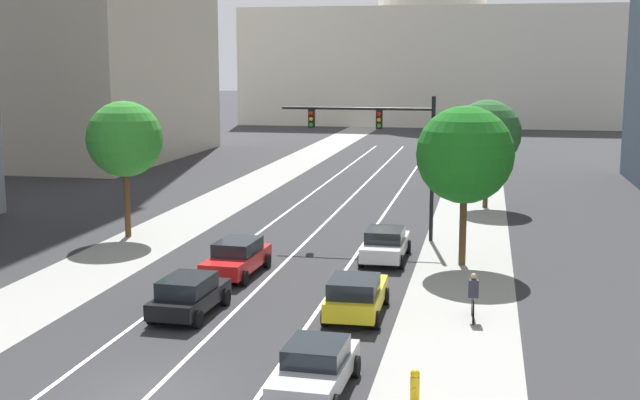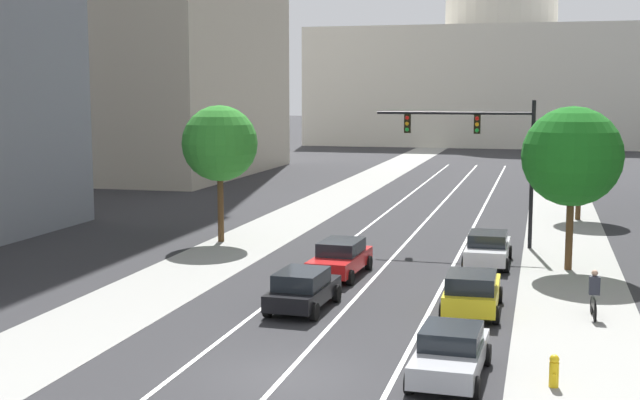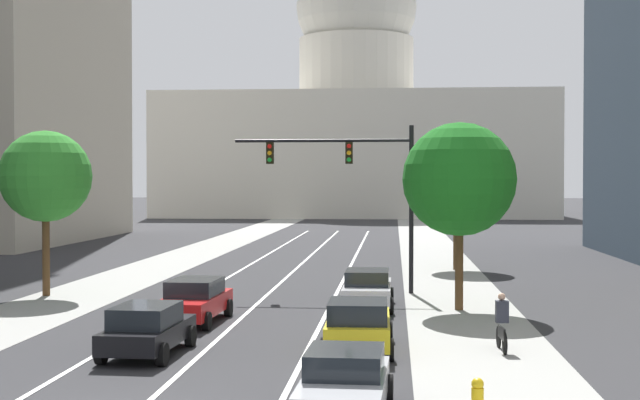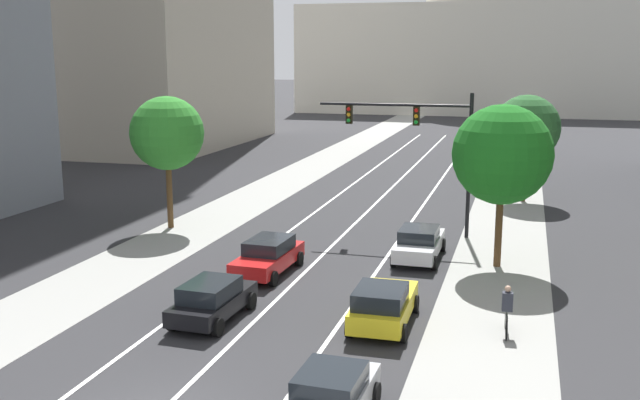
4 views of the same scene
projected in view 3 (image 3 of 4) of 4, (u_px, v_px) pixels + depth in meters
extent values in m
plane|color=#2B2B2D|center=(309.00, 257.00, 57.88)|extent=(400.00, 400.00, 0.00)
cube|color=gray|center=(168.00, 263.00, 53.58)|extent=(4.32, 130.00, 0.01)
cube|color=gray|center=(438.00, 265.00, 52.22)|extent=(4.32, 130.00, 0.01)
cube|color=white|center=(219.00, 283.00, 43.19)|extent=(0.16, 90.00, 0.01)
cube|color=white|center=(280.00, 283.00, 42.94)|extent=(0.16, 90.00, 0.01)
cube|color=white|center=(341.00, 284.00, 42.69)|extent=(0.16, 90.00, 0.01)
cube|color=beige|center=(356.00, 157.00, 128.93)|extent=(54.07, 29.47, 16.93)
cylinder|color=beige|center=(356.00, 69.00, 128.65)|extent=(16.60, 16.60, 8.65)
sphere|color=beige|center=(356.00, 6.00, 128.45)|extent=(17.49, 17.49, 17.49)
cube|color=yellow|center=(359.00, 328.00, 26.01)|extent=(1.87, 4.44, 0.66)
cube|color=black|center=(358.00, 311.00, 25.23)|extent=(1.70, 2.14, 0.59)
cylinder|color=black|center=(331.00, 331.00, 27.58)|extent=(0.23, 0.64, 0.64)
cylinder|color=black|center=(389.00, 331.00, 27.45)|extent=(0.23, 0.64, 0.64)
cylinder|color=black|center=(325.00, 349.00, 24.58)|extent=(0.23, 0.64, 0.64)
cylinder|color=black|center=(390.00, 350.00, 24.46)|extent=(0.23, 0.64, 0.64)
cube|color=red|center=(194.00, 305.00, 31.09)|extent=(1.94, 4.70, 0.64)
cube|color=black|center=(195.00, 287.00, 31.24)|extent=(1.71, 2.44, 0.57)
cylinder|color=black|center=(182.00, 307.00, 32.77)|extent=(0.25, 0.65, 0.64)
cylinder|color=black|center=(228.00, 308.00, 32.55)|extent=(0.25, 0.65, 0.64)
cylinder|color=black|center=(156.00, 320.00, 29.65)|extent=(0.25, 0.65, 0.64)
cylinder|color=black|center=(207.00, 321.00, 29.43)|extent=(0.25, 0.65, 0.64)
cube|color=#B2B5BA|center=(344.00, 389.00, 18.57)|extent=(1.86, 4.36, 0.60)
cube|color=black|center=(345.00, 362.00, 18.68)|extent=(1.65, 1.99, 0.53)
cylinder|color=black|center=(312.00, 386.00, 20.13)|extent=(0.24, 0.65, 0.64)
cylinder|color=black|center=(388.00, 388.00, 19.93)|extent=(0.24, 0.65, 0.64)
cube|color=silver|center=(367.00, 292.00, 34.68)|extent=(1.83, 4.72, 0.64)
cube|color=black|center=(367.00, 277.00, 34.46)|extent=(1.67, 2.18, 0.56)
cylinder|color=black|center=(347.00, 294.00, 36.36)|extent=(0.22, 0.64, 0.64)
cylinder|color=black|center=(391.00, 295.00, 36.20)|extent=(0.22, 0.64, 0.64)
cylinder|color=black|center=(342.00, 305.00, 33.17)|extent=(0.22, 0.64, 0.64)
cylinder|color=black|center=(390.00, 306.00, 33.01)|extent=(0.22, 0.64, 0.64)
cube|color=black|center=(148.00, 334.00, 25.31)|extent=(1.88, 4.22, 0.58)
cube|color=black|center=(146.00, 315.00, 25.07)|extent=(1.67, 2.32, 0.58)
cylinder|color=black|center=(136.00, 335.00, 26.82)|extent=(0.25, 0.65, 0.64)
cylinder|color=black|center=(191.00, 336.00, 26.61)|extent=(0.25, 0.65, 0.64)
cylinder|color=black|center=(101.00, 353.00, 24.02)|extent=(0.25, 0.65, 0.64)
cylinder|color=black|center=(162.00, 354.00, 23.81)|extent=(0.25, 0.65, 0.64)
cylinder|color=black|center=(411.00, 210.00, 39.09)|extent=(0.20, 0.20, 7.45)
cylinder|color=black|center=(323.00, 141.00, 39.35)|extent=(7.88, 0.14, 0.14)
cube|color=black|center=(349.00, 153.00, 39.26)|extent=(0.32, 0.28, 0.96)
sphere|color=red|center=(349.00, 146.00, 39.11)|extent=(0.20, 0.20, 0.20)
sphere|color=orange|center=(349.00, 153.00, 39.11)|extent=(0.20, 0.20, 0.20)
sphere|color=green|center=(349.00, 160.00, 39.12)|extent=(0.20, 0.20, 0.20)
cube|color=black|center=(270.00, 153.00, 39.56)|extent=(0.32, 0.28, 0.96)
sphere|color=red|center=(270.00, 146.00, 39.40)|extent=(0.20, 0.20, 0.20)
sphere|color=orange|center=(270.00, 153.00, 39.41)|extent=(0.20, 0.20, 0.20)
sphere|color=green|center=(270.00, 160.00, 39.42)|extent=(0.20, 0.20, 0.20)
sphere|color=yellow|center=(478.00, 384.00, 18.36)|extent=(0.26, 0.26, 0.26)
cylinder|color=black|center=(505.00, 344.00, 25.35)|extent=(0.08, 0.66, 0.66)
cylinder|color=black|center=(499.00, 337.00, 26.39)|extent=(0.08, 0.66, 0.66)
cube|color=black|center=(502.00, 333.00, 25.86)|extent=(0.11, 1.00, 0.36)
cube|color=#262833|center=(502.00, 312.00, 25.80)|extent=(0.37, 0.30, 0.64)
sphere|color=tan|center=(502.00, 297.00, 25.86)|extent=(0.22, 0.22, 0.22)
cylinder|color=#51381E|center=(46.00, 252.00, 38.33)|extent=(0.32, 0.32, 3.81)
sphere|color=#2F862B|center=(46.00, 176.00, 38.26)|extent=(3.96, 3.96, 3.96)
cylinder|color=#51381E|center=(456.00, 241.00, 49.56)|extent=(0.32, 0.32, 3.25)
sphere|color=#2B612E|center=(456.00, 186.00, 49.49)|extent=(4.24, 4.24, 4.24)
cylinder|color=#51381E|center=(459.00, 265.00, 34.09)|extent=(0.32, 0.32, 3.53)
sphere|color=#1A6B1D|center=(459.00, 179.00, 34.02)|extent=(4.39, 4.39, 4.39)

